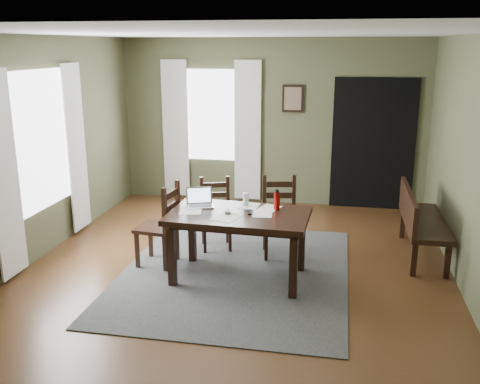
% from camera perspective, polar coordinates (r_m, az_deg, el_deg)
% --- Properties ---
extents(ground, '(5.00, 6.00, 0.01)m').
position_cam_1_polar(ground, '(6.35, -0.52, -8.61)').
color(ground, '#492C16').
extents(room_shell, '(5.02, 6.02, 2.71)m').
position_cam_1_polar(room_shell, '(5.85, -0.56, 7.78)').
color(room_shell, '#4D5034').
rests_on(room_shell, ground).
extents(rug, '(2.60, 3.20, 0.01)m').
position_cam_1_polar(rug, '(6.35, -0.52, -8.52)').
color(rug, '#383838').
rests_on(rug, ground).
extents(dining_table, '(1.57, 0.98, 0.77)m').
position_cam_1_polar(dining_table, '(5.95, -0.13, -3.15)').
color(dining_table, black).
rests_on(dining_table, rug).
extents(chair_end, '(0.49, 0.49, 1.01)m').
position_cam_1_polar(chair_end, '(6.45, -8.44, -3.58)').
color(chair_end, black).
rests_on(chair_end, rug).
extents(chair_back_left, '(0.50, 0.50, 0.91)m').
position_cam_1_polar(chair_back_left, '(6.97, -2.59, -2.39)').
color(chair_back_left, black).
rests_on(chair_back_left, rug).
extents(chair_back_right, '(0.51, 0.51, 1.00)m').
position_cam_1_polar(chair_back_right, '(6.73, 4.24, -2.72)').
color(chair_back_right, black).
rests_on(chair_back_right, rug).
extents(bench, '(0.48, 1.50, 0.85)m').
position_cam_1_polar(bench, '(7.02, 18.53, -2.60)').
color(bench, black).
rests_on(bench, ground).
extents(laptop, '(0.36, 0.33, 0.21)m').
position_cam_1_polar(laptop, '(6.20, -4.32, -0.98)').
color(laptop, '#B7B7BC').
rests_on(laptop, dining_table).
extents(computer_mouse, '(0.09, 0.12, 0.04)m').
position_cam_1_polar(computer_mouse, '(5.90, -1.33, -2.16)').
color(computer_mouse, '#3F3F42').
rests_on(computer_mouse, dining_table).
extents(tv_remote, '(0.08, 0.17, 0.02)m').
position_cam_1_polar(tv_remote, '(5.93, 1.01, -2.16)').
color(tv_remote, black).
rests_on(tv_remote, dining_table).
extents(drinking_glass, '(0.07, 0.07, 0.15)m').
position_cam_1_polar(drinking_glass, '(6.18, 0.63, -0.79)').
color(drinking_glass, silver).
rests_on(drinking_glass, dining_table).
extents(water_bottle, '(0.07, 0.07, 0.24)m').
position_cam_1_polar(water_bottle, '(6.03, 3.95, -0.91)').
color(water_bottle, '#A3100C').
rests_on(water_bottle, dining_table).
extents(paper_a, '(0.30, 0.36, 0.00)m').
position_cam_1_polar(paper_a, '(6.04, -5.27, -1.96)').
color(paper_a, white).
rests_on(paper_a, dining_table).
extents(paper_b, '(0.24, 0.30, 0.00)m').
position_cam_1_polar(paper_b, '(5.90, 2.39, -2.33)').
color(paper_b, white).
rests_on(paper_b, dining_table).
extents(paper_c, '(0.22, 0.28, 0.00)m').
position_cam_1_polar(paper_c, '(6.18, 1.01, -1.50)').
color(paper_c, white).
rests_on(paper_c, dining_table).
extents(paper_d, '(0.29, 0.33, 0.00)m').
position_cam_1_polar(paper_d, '(6.11, 3.14, -1.72)').
color(paper_d, white).
rests_on(paper_d, dining_table).
extents(paper_e, '(0.34, 0.39, 0.00)m').
position_cam_1_polar(paper_e, '(5.78, -1.43, -2.71)').
color(paper_e, white).
rests_on(paper_e, dining_table).
extents(window_left, '(0.01, 1.30, 1.70)m').
position_cam_1_polar(window_left, '(7.00, -20.52, 5.15)').
color(window_left, white).
rests_on(window_left, ground).
extents(window_back, '(1.00, 0.01, 1.50)m').
position_cam_1_polar(window_back, '(8.99, -3.08, 8.18)').
color(window_back, white).
rests_on(window_back, ground).
extents(curtain_left_near, '(0.03, 0.48, 2.30)m').
position_cam_1_polar(curtain_left_near, '(6.36, -23.84, 1.54)').
color(curtain_left_near, silver).
rests_on(curtain_left_near, ground).
extents(curtain_left_far, '(0.03, 0.48, 2.30)m').
position_cam_1_polar(curtain_left_far, '(7.73, -17.05, 4.45)').
color(curtain_left_far, silver).
rests_on(curtain_left_far, ground).
extents(curtain_back_left, '(0.44, 0.03, 2.30)m').
position_cam_1_polar(curtain_back_left, '(9.16, -6.89, 6.65)').
color(curtain_back_left, silver).
rests_on(curtain_back_left, ground).
extents(curtain_back_right, '(0.44, 0.03, 2.30)m').
position_cam_1_polar(curtain_back_right, '(8.87, 0.82, 6.47)').
color(curtain_back_right, silver).
rests_on(curtain_back_right, ground).
extents(framed_picture, '(0.34, 0.03, 0.44)m').
position_cam_1_polar(framed_picture, '(8.73, 5.66, 9.89)').
color(framed_picture, black).
rests_on(framed_picture, ground).
extents(doorway_back, '(1.30, 0.03, 2.10)m').
position_cam_1_polar(doorway_back, '(8.80, 14.02, 4.95)').
color(doorway_back, black).
rests_on(doorway_back, ground).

